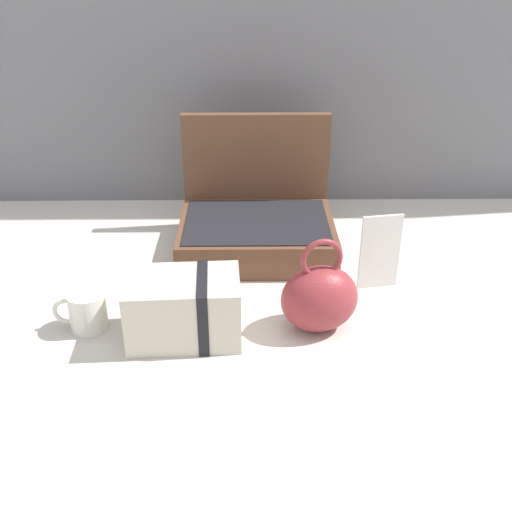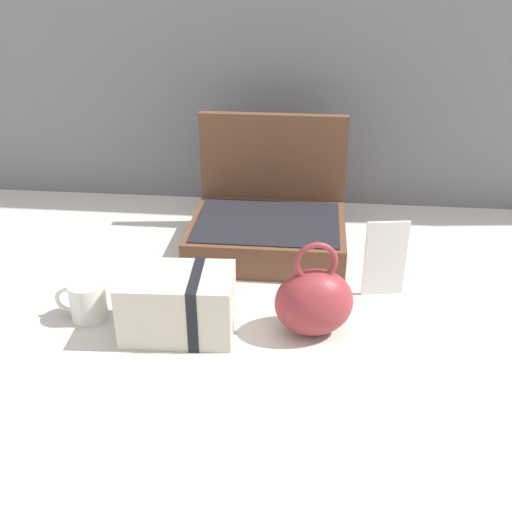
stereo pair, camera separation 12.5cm
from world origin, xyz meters
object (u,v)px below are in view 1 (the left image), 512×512
Objects in this scene: open_suitcase at (257,221)px; teal_pouch_handbag at (319,298)px; coffee_mug at (87,311)px; info_card_left at (380,252)px; cream_toiletry_bag at (186,308)px.

open_suitcase reaches higher than teal_pouch_handbag.
open_suitcase is 3.52× the size of coffee_mug.
cream_toiletry_bag is at bearing -165.51° from info_card_left.
cream_toiletry_bag reaches higher than coffee_mug.
coffee_mug is 0.61× the size of info_card_left.
open_suitcase is 0.50m from coffee_mug.
teal_pouch_handbag reaches higher than info_card_left.
coffee_mug is 0.63m from info_card_left.
coffee_mug is at bearing -133.20° from open_suitcase.
teal_pouch_handbag reaches higher than cream_toiletry_bag.
cream_toiletry_bag is 1.28× the size of info_card_left.
open_suitcase is at bearing 70.06° from cream_toiletry_bag.
open_suitcase is at bearing 107.89° from teal_pouch_handbag.
teal_pouch_handbag is 0.22m from info_card_left.
info_card_left is at bearing -37.96° from open_suitcase.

